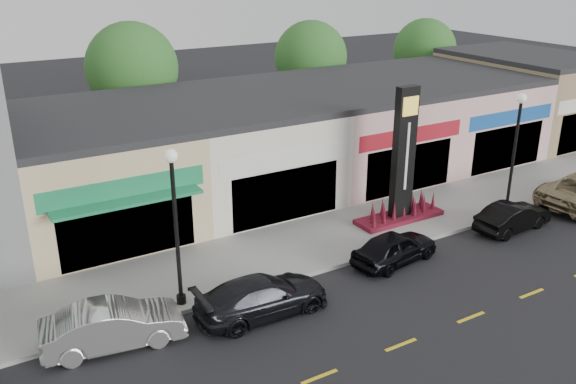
# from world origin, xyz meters

# --- Properties ---
(ground) EXTENTS (120.00, 120.00, 0.00)m
(ground) POSITION_xyz_m (0.00, 0.00, 0.00)
(ground) COLOR black
(ground) RESTS_ON ground
(sidewalk) EXTENTS (52.00, 4.30, 0.15)m
(sidewalk) POSITION_xyz_m (0.00, 4.35, 0.07)
(sidewalk) COLOR gray
(sidewalk) RESTS_ON ground
(curb) EXTENTS (52.00, 0.20, 0.15)m
(curb) POSITION_xyz_m (0.00, 2.10, 0.07)
(curb) COLOR gray
(curb) RESTS_ON ground
(shop_beige) EXTENTS (7.00, 10.85, 4.80)m
(shop_beige) POSITION_xyz_m (-8.50, 11.46, 2.40)
(shop_beige) COLOR #CCB382
(shop_beige) RESTS_ON ground
(shop_cream) EXTENTS (7.00, 10.01, 4.80)m
(shop_cream) POSITION_xyz_m (-1.50, 11.47, 2.40)
(shop_cream) COLOR beige
(shop_cream) RESTS_ON ground
(shop_pink_w) EXTENTS (7.00, 10.01, 4.80)m
(shop_pink_w) POSITION_xyz_m (5.50, 11.47, 2.40)
(shop_pink_w) COLOR #C89E98
(shop_pink_w) RESTS_ON ground
(shop_pink_e) EXTENTS (7.00, 10.01, 4.80)m
(shop_pink_e) POSITION_xyz_m (12.50, 11.47, 2.40)
(shop_pink_e) COLOR #C89E98
(shop_pink_e) RESTS_ON ground
(shop_tan) EXTENTS (7.00, 10.01, 5.30)m
(shop_tan) POSITION_xyz_m (19.50, 11.48, 2.65)
(shop_tan) COLOR #917D54
(shop_tan) RESTS_ON ground
(tree_rear_west) EXTENTS (5.20, 5.20, 7.83)m
(tree_rear_west) POSITION_xyz_m (-4.00, 19.50, 5.22)
(tree_rear_west) COLOR #382619
(tree_rear_west) RESTS_ON ground
(tree_rear_mid) EXTENTS (4.80, 4.80, 7.29)m
(tree_rear_mid) POSITION_xyz_m (8.00, 19.50, 4.88)
(tree_rear_mid) COLOR #382619
(tree_rear_mid) RESTS_ON ground
(tree_rear_east) EXTENTS (4.60, 4.60, 6.94)m
(tree_rear_east) POSITION_xyz_m (18.00, 19.50, 4.63)
(tree_rear_east) COLOR #382619
(tree_rear_east) RESTS_ON ground
(lamp_west_near) EXTENTS (0.44, 0.44, 5.47)m
(lamp_west_near) POSITION_xyz_m (-8.00, 2.50, 3.48)
(lamp_west_near) COLOR black
(lamp_west_near) RESTS_ON sidewalk
(lamp_east_near) EXTENTS (0.44, 0.44, 5.47)m
(lamp_east_near) POSITION_xyz_m (8.00, 2.50, 3.48)
(lamp_east_near) COLOR black
(lamp_east_near) RESTS_ON sidewalk
(pylon_sign) EXTENTS (4.20, 1.30, 6.00)m
(pylon_sign) POSITION_xyz_m (3.00, 4.20, 2.27)
(pylon_sign) COLOR #540E1C
(pylon_sign) RESTS_ON sidewalk
(car_white_van) EXTENTS (2.09, 4.44, 1.41)m
(car_white_van) POSITION_xyz_m (-10.57, 1.47, 0.70)
(car_white_van) COLOR #BDBDBD
(car_white_van) RESTS_ON ground
(car_dark_sedan) EXTENTS (1.89, 4.60, 1.33)m
(car_dark_sedan) POSITION_xyz_m (-5.84, 0.72, 0.67)
(car_dark_sedan) COLOR black
(car_dark_sedan) RESTS_ON ground
(car_black_sedan) EXTENTS (2.04, 3.93, 1.28)m
(car_black_sedan) POSITION_xyz_m (0.32, 1.33, 0.64)
(car_black_sedan) COLOR black
(car_black_sedan) RESTS_ON ground
(car_black_conv) EXTENTS (1.56, 3.84, 1.24)m
(car_black_conv) POSITION_xyz_m (6.69, 1.07, 0.62)
(car_black_conv) COLOR black
(car_black_conv) RESTS_ON ground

